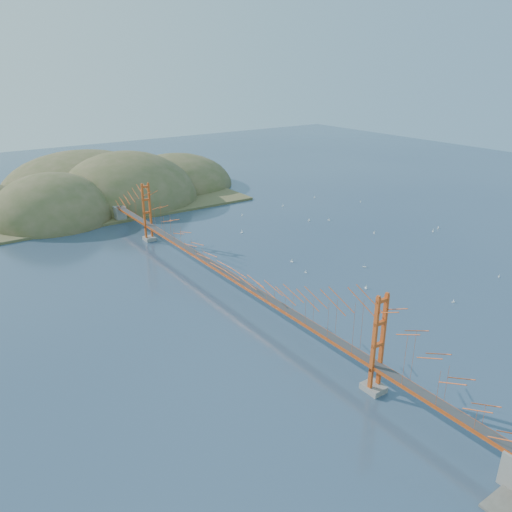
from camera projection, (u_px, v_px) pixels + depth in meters
ground at (228, 293)px, 77.61m from camera, size 320.00×320.00×0.00m
bridge at (227, 251)px, 75.19m from camera, size 2.20×94.40×12.00m
far_headlands at (97, 198)px, 131.06m from camera, size 84.00×58.00×25.00m
sailboat_1 at (364, 266)px, 87.26m from camera, size 0.66×0.66×0.70m
sailboat_9 at (433, 231)px, 105.32m from camera, size 0.70×0.70×0.73m
sailboat_3 at (242, 232)px, 104.60m from camera, size 0.66×0.59×0.74m
sailboat_6 at (453, 302)px, 74.56m from camera, size 0.52×0.52×0.56m
sailboat_4 at (374, 233)px, 104.27m from camera, size 0.64×0.64×0.68m
sailboat_8 at (309, 220)px, 112.47m from camera, size 0.59×0.52×0.67m
sailboat_0 at (292, 261)px, 89.55m from camera, size 0.55×0.65×0.74m
sailboat_7 at (283, 206)px, 123.71m from camera, size 0.63×0.61×0.71m
sailboat_13 at (499, 276)px, 83.25m from camera, size 0.55×0.55×0.60m
sailboat_14 at (366, 287)px, 79.16m from camera, size 0.65×0.65×0.73m
sailboat_15 at (329, 220)px, 112.98m from camera, size 0.52×0.58×0.66m
sailboat_12 at (242, 215)px, 116.27m from camera, size 0.54×0.48×0.62m
sailboat_17 at (314, 197)px, 131.34m from camera, size 0.53×0.52×0.59m
sailboat_11 at (438, 228)px, 107.39m from camera, size 0.55×0.55×0.61m
sailboat_extra_0 at (306, 272)px, 85.04m from camera, size 0.44×0.50×0.58m
sailboat_extra_1 at (361, 201)px, 127.56m from camera, size 0.54×0.54×0.57m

